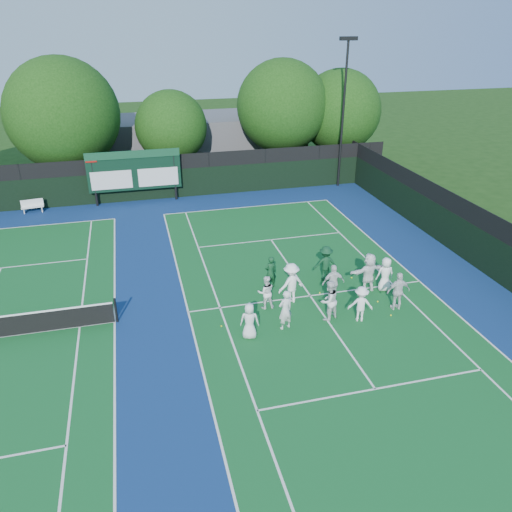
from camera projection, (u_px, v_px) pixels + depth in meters
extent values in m
plane|color=#18370F|center=(318.00, 307.00, 21.51)|extent=(120.00, 120.00, 0.00)
cube|color=navy|center=(176.00, 314.00, 21.04)|extent=(34.00, 32.00, 0.01)
cube|color=#115421|center=(310.00, 296.00, 22.38)|extent=(10.97, 23.77, 0.00)
cube|color=silver|center=(248.00, 207.00, 32.74)|extent=(10.97, 0.08, 0.00)
cube|color=silver|center=(188.00, 312.00, 21.15)|extent=(0.08, 23.77, 0.00)
cube|color=silver|center=(419.00, 281.00, 23.60)|extent=(0.08, 23.77, 0.00)
cube|color=silver|center=(220.00, 308.00, 21.46)|extent=(0.08, 23.77, 0.00)
cube|color=silver|center=(393.00, 285.00, 23.29)|extent=(0.08, 23.77, 0.00)
cube|color=silver|center=(375.00, 389.00, 16.79)|extent=(8.23, 0.08, 0.00)
cube|color=silver|center=(271.00, 240.00, 27.96)|extent=(8.23, 0.08, 0.00)
cube|color=silver|center=(310.00, 296.00, 22.38)|extent=(0.08, 12.80, 0.00)
cube|color=silver|center=(19.00, 227.00, 29.61)|extent=(10.97, 0.08, 0.00)
cube|color=silver|center=(115.00, 322.00, 20.48)|extent=(0.08, 23.77, 0.00)
cube|color=silver|center=(80.00, 326.00, 20.17)|extent=(0.08, 23.77, 0.00)
cube|color=silver|center=(1.00, 268.00, 24.83)|extent=(8.23, 0.08, 0.00)
cube|color=black|center=(151.00, 185.00, 33.69)|extent=(34.00, 0.08, 2.00)
cube|color=black|center=(149.00, 164.00, 33.03)|extent=(34.00, 0.05, 1.00)
cube|color=black|center=(488.00, 254.00, 23.96)|extent=(0.08, 32.00, 2.00)
cube|color=black|center=(494.00, 226.00, 23.30)|extent=(0.05, 32.00, 1.00)
cylinder|color=black|center=(94.00, 180.00, 32.21)|extent=(0.16, 0.16, 3.50)
cylinder|color=black|center=(175.00, 175.00, 33.37)|extent=(0.16, 0.16, 3.50)
cube|color=black|center=(134.00, 171.00, 32.59)|extent=(6.00, 0.15, 2.60)
cube|color=#124026|center=(133.00, 154.00, 32.03)|extent=(6.00, 0.05, 0.50)
cube|color=silver|center=(112.00, 180.00, 32.39)|extent=(2.60, 0.04, 1.20)
cube|color=silver|center=(158.00, 177.00, 33.06)|extent=(2.60, 0.04, 1.20)
cube|color=#98110C|center=(91.00, 159.00, 31.49)|extent=(0.70, 0.04, 0.50)
cube|color=#555559|center=(193.00, 141.00, 41.12)|extent=(18.00, 6.00, 4.00)
cylinder|color=black|center=(343.00, 117.00, 34.70)|extent=(0.16, 0.16, 10.00)
cube|color=black|center=(349.00, 38.00, 32.52)|extent=(1.20, 0.30, 0.25)
cylinder|color=black|center=(116.00, 310.00, 20.27)|extent=(0.10, 0.10, 1.10)
cube|color=white|center=(32.00, 207.00, 31.67)|extent=(1.38, 0.55, 0.05)
cube|color=white|center=(32.00, 203.00, 31.68)|extent=(1.33, 0.25, 0.45)
cube|color=white|center=(24.00, 211.00, 31.63)|extent=(0.10, 0.32, 0.36)
cube|color=white|center=(42.00, 209.00, 31.87)|extent=(0.10, 0.32, 0.36)
cylinder|color=black|center=(72.00, 173.00, 35.46)|extent=(0.44, 0.44, 2.48)
sphere|color=#12370C|center=(63.00, 114.00, 33.68)|extent=(7.58, 7.58, 7.58)
sphere|color=#12370C|center=(74.00, 125.00, 34.41)|extent=(5.31, 5.31, 5.31)
cylinder|color=black|center=(174.00, 168.00, 37.12)|extent=(0.44, 0.44, 2.23)
sphere|color=#12370C|center=(171.00, 127.00, 35.80)|extent=(5.14, 5.14, 5.14)
sphere|color=#12370C|center=(179.00, 133.00, 36.42)|extent=(3.60, 3.60, 3.60)
cylinder|color=black|center=(281.00, 158.00, 38.87)|extent=(0.44, 0.44, 2.70)
sphere|color=#12370C|center=(282.00, 106.00, 37.17)|extent=(6.81, 6.81, 6.81)
sphere|color=#12370C|center=(288.00, 114.00, 37.87)|extent=(4.77, 4.77, 4.77)
cylinder|color=black|center=(336.00, 156.00, 39.99)|extent=(0.44, 0.44, 2.35)
sphere|color=#12370C|center=(340.00, 111.00, 38.45)|extent=(6.29, 6.29, 6.29)
sphere|color=#12370C|center=(345.00, 118.00, 39.12)|extent=(4.41, 4.41, 4.41)
sphere|color=#D8EA1B|center=(252.00, 304.00, 21.70)|extent=(0.07, 0.07, 0.07)
sphere|color=#D8EA1B|center=(352.00, 278.00, 23.87)|extent=(0.07, 0.07, 0.07)
sphere|color=#D8EA1B|center=(378.00, 302.00, 21.88)|extent=(0.07, 0.07, 0.07)
sphere|color=#D8EA1B|center=(221.00, 326.00, 20.16)|extent=(0.07, 0.07, 0.07)
sphere|color=#D8EA1B|center=(320.00, 293.00, 22.56)|extent=(0.07, 0.07, 0.07)
sphere|color=#D8EA1B|center=(391.00, 315.00, 20.88)|extent=(0.07, 0.07, 0.07)
imported|color=silver|center=(249.00, 321.00, 19.19)|extent=(0.84, 0.66, 1.51)
imported|color=silver|center=(285.00, 310.00, 19.72)|extent=(0.73, 0.59, 1.72)
imported|color=silver|center=(329.00, 300.00, 20.34)|extent=(1.04, 0.94, 1.75)
imported|color=white|center=(361.00, 304.00, 20.28)|extent=(1.13, 0.85, 1.56)
imported|color=silver|center=(398.00, 291.00, 21.04)|extent=(1.03, 0.46, 1.73)
imported|color=white|center=(266.00, 292.00, 21.17)|extent=(0.77, 0.62, 1.51)
imported|color=white|center=(291.00, 283.00, 21.51)|extent=(1.36, 1.03, 1.87)
imported|color=silver|center=(333.00, 283.00, 21.72)|extent=(1.02, 0.44, 1.72)
imported|color=white|center=(369.00, 273.00, 22.40)|extent=(1.81, 0.86, 1.88)
imported|color=white|center=(385.00, 274.00, 22.53)|extent=(0.83, 0.57, 1.62)
imported|color=#103C1E|center=(270.00, 272.00, 22.75)|extent=(0.65, 0.50, 1.58)
imported|color=#0F381E|center=(325.00, 263.00, 23.39)|extent=(1.18, 0.75, 1.73)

